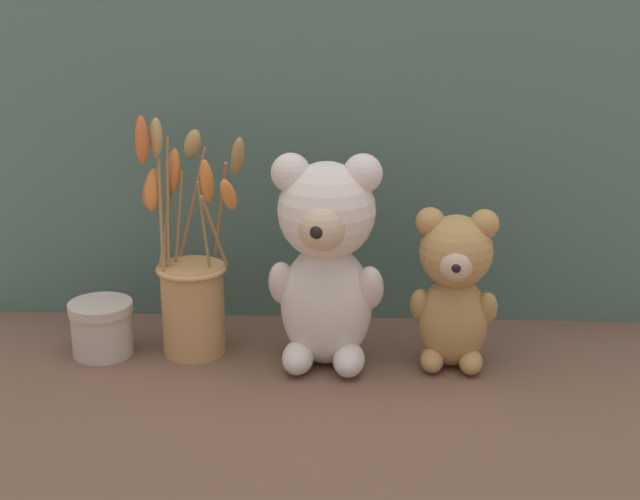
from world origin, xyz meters
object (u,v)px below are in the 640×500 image
teddy_bear_large (326,257)px  decorative_tin_tall (102,328)px  flower_vase (191,285)px  teddy_bear_medium (454,285)px

teddy_bear_large → decorative_tin_tall: 0.33m
teddy_bear_large → flower_vase: size_ratio=0.87×
flower_vase → teddy_bear_large: bearing=-9.2°
teddy_bear_large → decorative_tin_tall: size_ratio=3.28×
teddy_bear_large → flower_vase: bearing=170.8°
decorative_tin_tall → flower_vase: bearing=6.1°
flower_vase → decorative_tin_tall: bearing=-173.9°
teddy_bear_large → decorative_tin_tall: (-0.31, 0.02, -0.11)m
teddy_bear_large → teddy_bear_medium: (0.17, 0.00, -0.04)m
flower_vase → decorative_tin_tall: 0.14m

